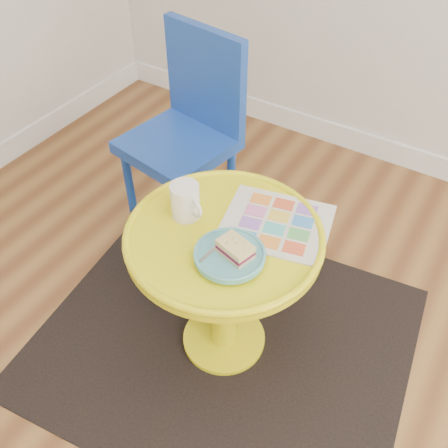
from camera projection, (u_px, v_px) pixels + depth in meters
The scene contains 9 objects.
room_walls at pixel (168, 212), 2.27m from camera, with size 4.00×4.00×4.00m.
rug at pixel (224, 339), 1.85m from camera, with size 1.30×1.10×0.01m, color black.
side_table at pixel (224, 269), 1.57m from camera, with size 0.59×0.59×0.56m.
chair at pixel (189, 126), 1.98m from camera, with size 0.44×0.44×0.87m.
newspaper at pixel (277, 223), 1.49m from camera, with size 0.32×0.27×0.01m, color silver.
mug at pixel (186, 200), 1.48m from camera, with size 0.12×0.09×0.11m.
plate at pixel (230, 255), 1.37m from camera, with size 0.20×0.20×0.02m.
cake_slice at pixel (235, 249), 1.35m from camera, with size 0.11×0.09×0.04m.
fork at pixel (217, 245), 1.39m from camera, with size 0.03×0.14×0.00m.
Camera 1 is at (0.11, -0.28, 1.60)m, focal length 40.00 mm.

